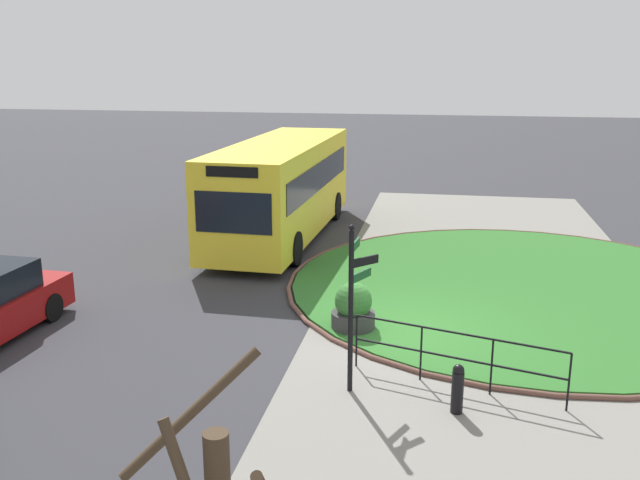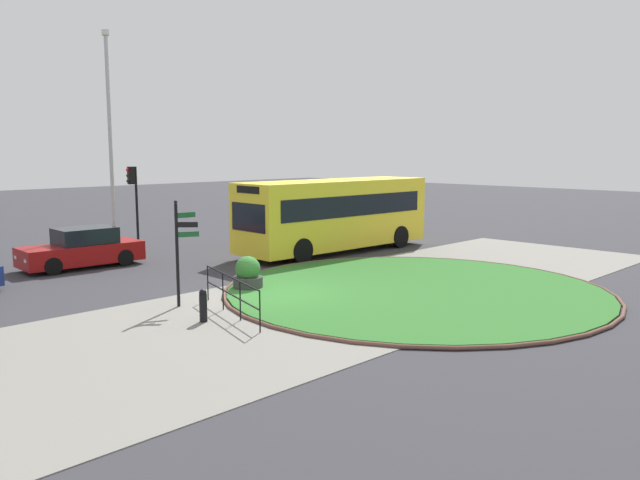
{
  "view_description": "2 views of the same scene",
  "coord_description": "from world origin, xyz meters",
  "views": [
    {
      "loc": [
        -13.9,
        -0.61,
        5.74
      ],
      "look_at": [
        2.87,
        2.46,
        1.25
      ],
      "focal_mm": 38.83,
      "sensor_mm": 36.0,
      "label": 1
    },
    {
      "loc": [
        -12.55,
        -14.41,
        4.44
      ],
      "look_at": [
        4.24,
        2.17,
        1.1
      ],
      "focal_mm": 35.78,
      "sensor_mm": 36.0,
      "label": 2
    }
  ],
  "objects": [
    {
      "name": "bus_yellow",
      "position": [
        7.62,
        4.6,
        1.69
      ],
      "size": [
        9.5,
        2.89,
        3.14
      ],
      "rotation": [
        0.0,
        0.0,
        3.11
      ],
      "color": "yellow",
      "rests_on": "ground"
    },
    {
      "name": "grass_island",
      "position": [
        3.6,
        -2.69,
        0.05
      ],
      "size": [
        11.82,
        11.82,
        0.1
      ],
      "primitive_type": "cylinder",
      "color": "#2D6B28",
      "rests_on": "ground"
    },
    {
      "name": "planter_near_signpost",
      "position": [
        0.0,
        1.21,
        0.49
      ],
      "size": [
        0.95,
        0.95,
        1.1
      ],
      "color": "#383838",
      "rests_on": "ground"
    },
    {
      "name": "railing_grass_edge",
      "position": [
        -2.31,
        -0.94,
        0.69
      ],
      "size": [
        1.13,
        3.73,
        1.07
      ],
      "rotation": [
        0.0,
        0.0,
        4.42
      ],
      "color": "black",
      "rests_on": "ground"
    },
    {
      "name": "signpost_directional",
      "position": [
        -2.71,
        0.85,
        1.76
      ],
      "size": [
        0.65,
        0.47,
        3.05
      ],
      "color": "black",
      "rests_on": "ground"
    },
    {
      "name": "car_far_lane",
      "position": [
        -1.89,
        8.82,
        0.7
      ],
      "size": [
        4.5,
        1.95,
        1.52
      ],
      "rotation": [
        0.0,
        0.0,
        3.09
      ],
      "color": "maroon",
      "rests_on": "ground"
    },
    {
      "name": "grass_kerb_ring",
      "position": [
        3.6,
        -2.69,
        0.06
      ],
      "size": [
        12.13,
        12.13,
        0.11
      ],
      "primitive_type": "torus",
      "color": "brown",
      "rests_on": "ground"
    },
    {
      "name": "sidewalk_paving",
      "position": [
        0.0,
        -1.91,
        0.01
      ],
      "size": [
        32.0,
        8.17,
        0.02
      ],
      "primitive_type": "cube",
      "color": "gray",
      "rests_on": "ground"
    },
    {
      "name": "bollard_foreground",
      "position": [
        -3.24,
        -0.97,
        0.45
      ],
      "size": [
        0.2,
        0.2,
        0.88
      ],
      "color": "black",
      "rests_on": "ground"
    },
    {
      "name": "lamppost_tall",
      "position": [
        0.68,
        11.19,
        4.99
      ],
      "size": [
        0.32,
        0.32,
        9.39
      ],
      "color": "#B7B7BC",
      "rests_on": "ground"
    },
    {
      "name": "traffic_light_near",
      "position": [
        1.77,
        11.41,
        2.72
      ],
      "size": [
        0.49,
        0.28,
        3.71
      ],
      "rotation": [
        0.0,
        0.0,
        3.06
      ],
      "color": "black",
      "rests_on": "ground"
    },
    {
      "name": "ground",
      "position": [
        0.0,
        0.0,
        0.0
      ],
      "size": [
        120.0,
        120.0,
        0.0
      ],
      "primitive_type": "plane",
      "color": "#333338"
    }
  ]
}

